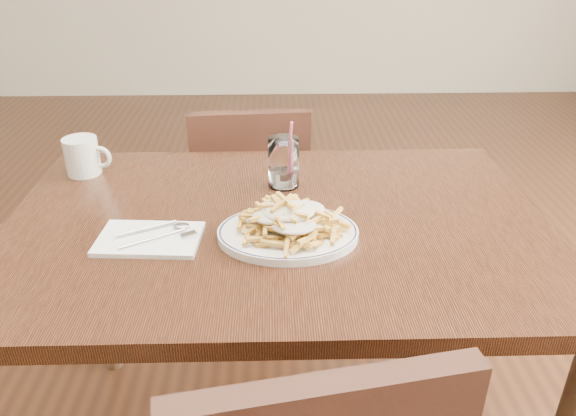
{
  "coord_description": "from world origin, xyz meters",
  "views": [
    {
      "loc": [
        -0.01,
        -1.09,
        1.36
      ],
      "look_at": [
        0.02,
        -0.08,
        0.82
      ],
      "focal_mm": 35.0,
      "sensor_mm": 36.0,
      "label": 1
    }
  ],
  "objects_px": {
    "table": "(278,249)",
    "fries_plate": "(288,233)",
    "chair_far": "(251,202)",
    "water_glass": "(284,165)",
    "loaded_fries": "(288,215)",
    "coffee_mug": "(83,156)"
  },
  "relations": [
    {
      "from": "fries_plate",
      "to": "water_glass",
      "type": "xyz_separation_m",
      "value": [
        -0.0,
        0.25,
        0.04
      ]
    },
    {
      "from": "table",
      "to": "loaded_fries",
      "type": "bearing_deg",
      "value": -74.81
    },
    {
      "from": "chair_far",
      "to": "loaded_fries",
      "type": "height_order",
      "value": "loaded_fries"
    },
    {
      "from": "coffee_mug",
      "to": "water_glass",
      "type": "bearing_deg",
      "value": -9.52
    },
    {
      "from": "table",
      "to": "water_glass",
      "type": "distance_m",
      "value": 0.22
    },
    {
      "from": "chair_far",
      "to": "water_glass",
      "type": "relative_size",
      "value": 4.85
    },
    {
      "from": "chair_far",
      "to": "coffee_mug",
      "type": "distance_m",
      "value": 0.65
    },
    {
      "from": "table",
      "to": "coffee_mug",
      "type": "xyz_separation_m",
      "value": [
        -0.5,
        0.26,
        0.13
      ]
    },
    {
      "from": "chair_far",
      "to": "coffee_mug",
      "type": "height_order",
      "value": "coffee_mug"
    },
    {
      "from": "water_glass",
      "to": "chair_far",
      "type": "bearing_deg",
      "value": 102.57
    },
    {
      "from": "chair_far",
      "to": "loaded_fries",
      "type": "xyz_separation_m",
      "value": [
        0.11,
        -0.72,
        0.34
      ]
    },
    {
      "from": "water_glass",
      "to": "coffee_mug",
      "type": "bearing_deg",
      "value": 170.48
    },
    {
      "from": "fries_plate",
      "to": "coffee_mug",
      "type": "xyz_separation_m",
      "value": [
        -0.52,
        0.34,
        0.04
      ]
    },
    {
      "from": "loaded_fries",
      "to": "water_glass",
      "type": "distance_m",
      "value": 0.25
    },
    {
      "from": "table",
      "to": "chair_far",
      "type": "distance_m",
      "value": 0.68
    },
    {
      "from": "table",
      "to": "fries_plate",
      "type": "height_order",
      "value": "fries_plate"
    },
    {
      "from": "fries_plate",
      "to": "loaded_fries",
      "type": "xyz_separation_m",
      "value": [
        -0.0,
        -0.0,
        0.04
      ]
    },
    {
      "from": "table",
      "to": "chair_far",
      "type": "bearing_deg",
      "value": 97.67
    },
    {
      "from": "table",
      "to": "water_glass",
      "type": "bearing_deg",
      "value": 84.2
    },
    {
      "from": "water_glass",
      "to": "fries_plate",
      "type": "bearing_deg",
      "value": -89.16
    },
    {
      "from": "fries_plate",
      "to": "table",
      "type": "bearing_deg",
      "value": 105.19
    },
    {
      "from": "loaded_fries",
      "to": "coffee_mug",
      "type": "height_order",
      "value": "coffee_mug"
    }
  ]
}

